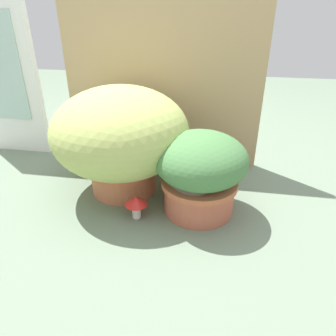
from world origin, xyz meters
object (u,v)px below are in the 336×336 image
leafy_planter (200,170)px  mushroom_ornament_red (136,202)px  grass_planter (121,136)px  cat (189,189)px

leafy_planter → mushroom_ornament_red: bearing=-158.1°
grass_planter → leafy_planter: grass_planter is taller
cat → mushroom_ornament_red: (-0.22, -0.07, -0.05)m
grass_planter → mushroom_ornament_red: grass_planter is taller
leafy_planter → cat: leafy_planter is taller
mushroom_ornament_red → grass_planter: bearing=118.8°
grass_planter → cat: bearing=-23.7°
grass_planter → leafy_planter: bearing=-16.8°
grass_planter → cat: (0.33, -0.15, -0.16)m
grass_planter → cat: size_ratio=1.67×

